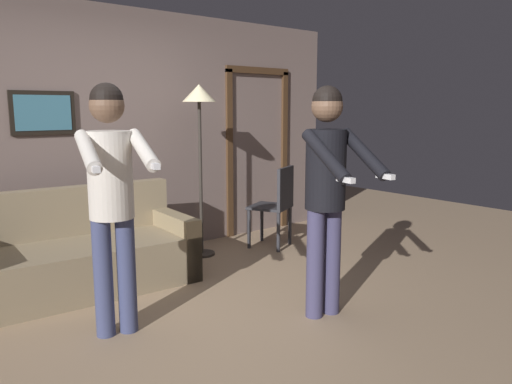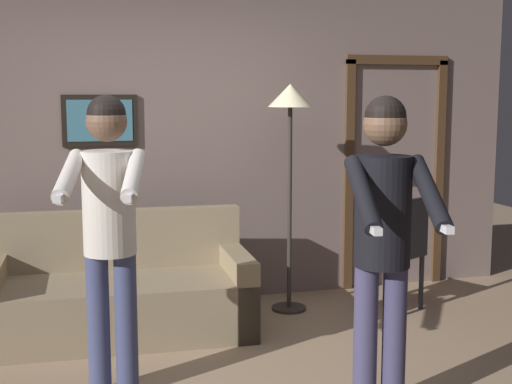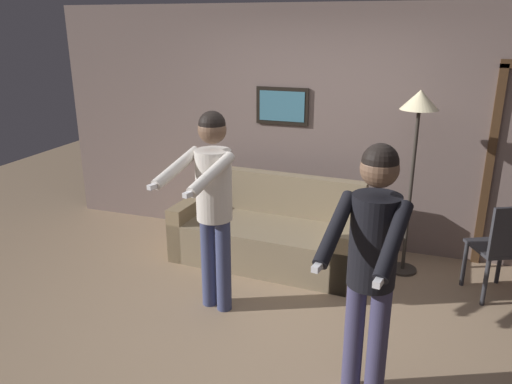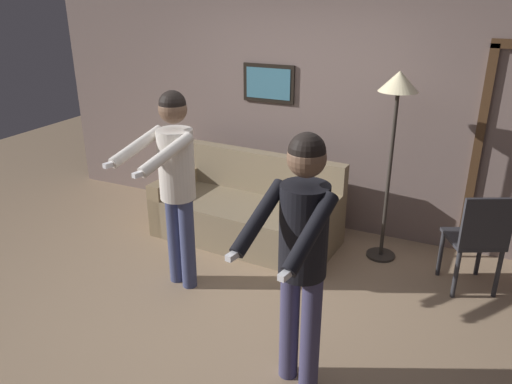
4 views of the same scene
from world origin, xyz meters
TOP-DOWN VIEW (x-y plane):
  - ground_plane at (0.00, 0.00)m, footprint 12.00×12.00m
  - back_wall_assembly at (0.03, 1.91)m, footprint 6.40×0.10m
  - couch at (-0.40, 1.22)m, footprint 1.95×0.96m
  - torchiere_lamp at (0.98, 1.42)m, footprint 0.35×0.35m
  - person_standing_left at (-0.55, 0.16)m, footprint 0.54×0.75m
  - person_standing_right at (0.82, -0.54)m, footprint 0.51×0.70m
  - dining_chair_distant at (1.82, 1.13)m, footprint 0.56×0.56m

SIDE VIEW (x-z plane):
  - ground_plane at x=0.00m, z-range 0.00..0.00m
  - couch at x=-0.40m, z-range -0.16..0.71m
  - dining_chair_distant at x=1.82m, z-range 0.06..0.99m
  - person_standing_right at x=0.82m, z-range 0.19..1.93m
  - person_standing_left at x=-0.55m, z-range 0.19..1.94m
  - back_wall_assembly at x=0.03m, z-range 0.00..2.60m
  - torchiere_lamp at x=0.98m, z-range 0.63..2.45m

